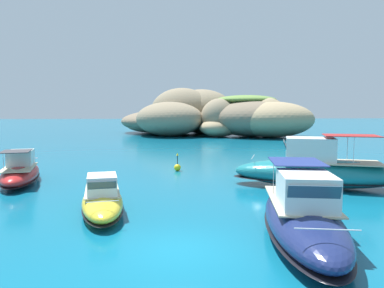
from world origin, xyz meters
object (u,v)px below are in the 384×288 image
at_px(motorboat_teal, 317,171).
at_px(channel_buoy, 177,167).
at_px(islet_small, 254,118).
at_px(motorboat_navy, 303,217).
at_px(motorboat_yellow, 102,200).
at_px(islet_large, 179,117).
at_px(motorboat_red, 21,172).

xyz_separation_m(motorboat_teal, channel_buoy, (-8.76, 6.94, -0.74)).
distance_m(islet_small, motorboat_navy, 54.67).
distance_m(islet_small, motorboat_yellow, 53.04).
distance_m(islet_large, motorboat_teal, 55.48).
distance_m(islet_large, channel_buoy, 48.25).
distance_m(islet_large, islet_small, 17.47).
relative_size(islet_small, channel_buoy, 16.13).
relative_size(islet_small, motorboat_navy, 2.55).
height_order(motorboat_red, channel_buoy, motorboat_red).
bearing_deg(motorboat_teal, motorboat_navy, -116.57).
distance_m(motorboat_navy, channel_buoy, 16.62).
bearing_deg(motorboat_navy, motorboat_teal, 63.43).
xyz_separation_m(motorboat_navy, motorboat_teal, (4.57, 9.14, 0.18)).
xyz_separation_m(islet_large, motorboat_red, (-12.98, -52.18, -2.80)).
xyz_separation_m(motorboat_navy, motorboat_red, (-15.03, 11.99, -0.15)).
xyz_separation_m(islet_large, islet_small, (13.72, -10.82, -0.03)).
xyz_separation_m(motorboat_yellow, channel_buoy, (4.05, 11.80, -0.31)).
relative_size(islet_small, motorboat_yellow, 3.55).
xyz_separation_m(islet_small, motorboat_navy, (-11.66, -53.35, -2.62)).
bearing_deg(islet_large, motorboat_teal, -83.14).
relative_size(motorboat_red, channel_buoy, 5.27).
relative_size(islet_small, motorboat_red, 3.06).
xyz_separation_m(islet_large, motorboat_navy, (2.06, -64.17, -2.65)).
bearing_deg(channel_buoy, motorboat_yellow, -108.95).
height_order(motorboat_navy, motorboat_teal, motorboat_teal).
height_order(islet_small, channel_buoy, islet_small).
distance_m(islet_small, channel_buoy, 40.63).
bearing_deg(islet_small, motorboat_yellow, -112.08).
relative_size(islet_large, motorboat_navy, 3.38).
xyz_separation_m(islet_large, motorboat_teal, (6.63, -55.03, -2.47)).
distance_m(motorboat_yellow, channel_buoy, 12.48).
bearing_deg(motorboat_yellow, islet_large, 84.10).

